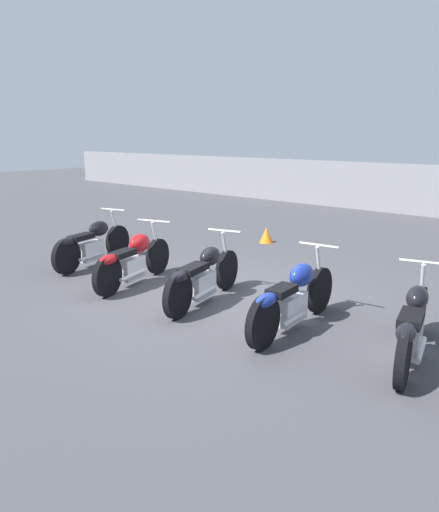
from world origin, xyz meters
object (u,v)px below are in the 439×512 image
(motorcycle_slot_1, at_px, (133,260))
(motorcycle_slot_3, at_px, (293,298))
(motorcycle_slot_4, at_px, (413,326))
(motorcycle_slot_0, at_px, (92,244))
(motorcycle_slot_2, at_px, (203,276))
(traffic_cone_near, at_px, (266,235))

(motorcycle_slot_1, xyz_separation_m, motorcycle_slot_3, (3.20, 0.15, -0.00))
(motorcycle_slot_3, xyz_separation_m, motorcycle_slot_4, (1.54, 0.14, -0.02))
(motorcycle_slot_0, relative_size, motorcycle_slot_2, 0.99)
(motorcycle_slot_0, relative_size, traffic_cone_near, 5.73)
(motorcycle_slot_0, bearing_deg, motorcycle_slot_2, -18.74)
(motorcycle_slot_4, xyz_separation_m, traffic_cone_near, (-5.17, 4.03, -0.24))
(motorcycle_slot_2, relative_size, motorcycle_slot_3, 0.96)
(motorcycle_slot_0, height_order, motorcycle_slot_3, motorcycle_slot_0)
(motorcycle_slot_2, bearing_deg, motorcycle_slot_3, -14.45)
(motorcycle_slot_0, xyz_separation_m, motorcycle_slot_1, (1.63, -0.25, -0.00))
(motorcycle_slot_3, bearing_deg, traffic_cone_near, 124.11)
(motorcycle_slot_3, distance_m, traffic_cone_near, 5.54)
(motorcycle_slot_4, distance_m, traffic_cone_near, 6.56)
(motorcycle_slot_0, bearing_deg, motorcycle_slot_4, -15.95)
(motorcycle_slot_0, xyz_separation_m, motorcycle_slot_2, (3.21, -0.14, -0.01))
(motorcycle_slot_1, distance_m, motorcycle_slot_2, 1.58)
(motorcycle_slot_1, distance_m, traffic_cone_near, 4.35)
(motorcycle_slot_2, height_order, motorcycle_slot_3, motorcycle_slot_3)
(motorcycle_slot_0, distance_m, traffic_cone_near, 4.25)
(motorcycle_slot_3, bearing_deg, motorcycle_slot_0, 171.82)
(motorcycle_slot_2, xyz_separation_m, motorcycle_slot_4, (3.17, 0.17, -0.01))
(motorcycle_slot_0, bearing_deg, motorcycle_slot_3, -17.48)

